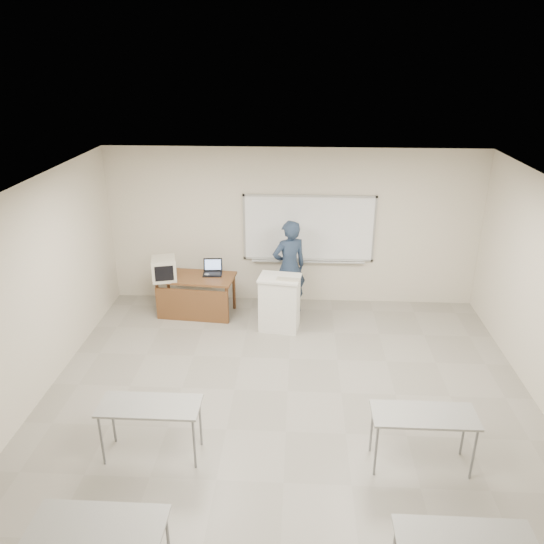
# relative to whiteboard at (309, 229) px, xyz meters

# --- Properties ---
(floor) EXTENTS (7.00, 8.00, 0.01)m
(floor) POSITION_rel_whiteboard_xyz_m (-0.30, -3.97, -1.49)
(floor) COLOR gray
(floor) RESTS_ON ground
(whiteboard) EXTENTS (2.48, 0.10, 1.31)m
(whiteboard) POSITION_rel_whiteboard_xyz_m (0.00, 0.00, 0.00)
(whiteboard) COLOR white
(whiteboard) RESTS_ON floor
(student_desks) EXTENTS (4.40, 2.20, 0.73)m
(student_desks) POSITION_rel_whiteboard_xyz_m (-0.30, -5.32, -0.81)
(student_desks) COLOR gray
(student_desks) RESTS_ON floor
(instructor_desk) EXTENTS (1.41, 0.71, 0.75)m
(instructor_desk) POSITION_rel_whiteboard_xyz_m (-2.07, -0.78, -0.94)
(instructor_desk) COLOR #5E2E1B
(instructor_desk) RESTS_ON floor
(podium) EXTENTS (0.71, 0.52, 0.99)m
(podium) POSITION_rel_whiteboard_xyz_m (-0.50, -1.17, -0.98)
(podium) COLOR white
(podium) RESTS_ON floor
(crt_monitor) EXTENTS (0.43, 0.48, 0.41)m
(crt_monitor) POSITION_rel_whiteboard_xyz_m (-2.62, -0.79, -0.54)
(crt_monitor) COLOR #B8B19D
(crt_monitor) RESTS_ON instructor_desk
(laptop) EXTENTS (0.35, 0.32, 0.26)m
(laptop) POSITION_rel_whiteboard_xyz_m (-1.77, -0.51, -0.67)
(laptop) COLOR black
(laptop) RESTS_ON instructor_desk
(mouse) EXTENTS (0.12, 0.10, 0.04)m
(mouse) POSITION_rel_whiteboard_xyz_m (-1.87, -0.62, -0.71)
(mouse) COLOR gray
(mouse) RESTS_ON instructor_desk
(keyboard) EXTENTS (0.41, 0.18, 0.02)m
(keyboard) POSITION_rel_whiteboard_xyz_m (-0.35, -1.29, -0.48)
(keyboard) COLOR #B8B19D
(keyboard) RESTS_ON podium
(presenter) EXTENTS (0.78, 0.66, 1.80)m
(presenter) POSITION_rel_whiteboard_xyz_m (-0.35, -0.50, -0.58)
(presenter) COLOR black
(presenter) RESTS_ON floor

